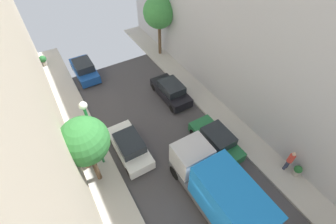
% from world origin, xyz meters
% --- Properties ---
extents(ground, '(32.00, 32.00, 0.00)m').
position_xyz_m(ground, '(0.00, 0.00, 0.00)').
color(ground, '#423F42').
extents(sidewalk_right, '(2.00, 44.00, 0.15)m').
position_xyz_m(sidewalk_right, '(5.00, 0.00, 0.07)').
color(sidewalk_right, '#B7B2A8').
rests_on(sidewalk_right, ground).
extents(parked_car_left_2, '(1.78, 4.20, 1.57)m').
position_xyz_m(parked_car_left_2, '(-2.70, 5.34, 0.72)').
color(parked_car_left_2, white).
rests_on(parked_car_left_2, ground).
extents(parked_car_left_3, '(1.78, 4.20, 1.57)m').
position_xyz_m(parked_car_left_3, '(-2.70, 15.65, 0.72)').
color(parked_car_left_3, '#194799').
rests_on(parked_car_left_3, ground).
extents(parked_car_right_1, '(1.78, 4.20, 1.57)m').
position_xyz_m(parked_car_right_1, '(2.70, 2.74, 0.72)').
color(parked_car_right_1, '#1E6638').
rests_on(parked_car_right_1, ground).
extents(parked_car_right_2, '(1.78, 4.20, 1.57)m').
position_xyz_m(parked_car_right_2, '(2.70, 8.79, 0.72)').
color(parked_car_right_2, black).
rests_on(parked_car_right_2, ground).
extents(delivery_truck, '(2.26, 6.60, 3.38)m').
position_xyz_m(delivery_truck, '(0.00, -0.60, 1.79)').
color(delivery_truck, '#4C4C51').
rests_on(delivery_truck, ground).
extents(pedestrian, '(0.40, 0.36, 1.72)m').
position_xyz_m(pedestrian, '(5.48, -1.07, 1.07)').
color(pedestrian, '#2D334C').
rests_on(pedestrian, sidewalk_right).
extents(street_tree_0, '(2.67, 2.67, 5.21)m').
position_xyz_m(street_tree_0, '(-5.22, 4.51, 3.99)').
color(street_tree_0, brown).
rests_on(street_tree_0, sidewalk_left).
extents(street_tree_1, '(3.00, 3.00, 5.87)m').
position_xyz_m(street_tree_1, '(5.28, 15.25, 4.48)').
color(street_tree_1, brown).
rests_on(street_tree_1, sidewalk_right).
extents(potted_plant_0, '(0.60, 0.60, 0.89)m').
position_xyz_m(potted_plant_0, '(-5.56, 5.77, 0.66)').
color(potted_plant_0, brown).
rests_on(potted_plant_0, sidewalk_left).
extents(potted_plant_1, '(0.67, 0.67, 1.04)m').
position_xyz_m(potted_plant_1, '(-5.74, 19.24, 0.73)').
color(potted_plant_1, '#B2A899').
rests_on(potted_plant_1, sidewalk_left).
extents(potted_plant_4, '(0.50, 0.50, 0.85)m').
position_xyz_m(potted_plant_4, '(5.65, -1.71, 0.63)').
color(potted_plant_4, '#B2A899').
rests_on(potted_plant_4, sidewalk_right).
extents(lamp_post, '(0.44, 0.44, 5.50)m').
position_xyz_m(lamp_post, '(-4.60, 5.53, 3.77)').
color(lamp_post, '#26723F').
rests_on(lamp_post, sidewalk_left).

